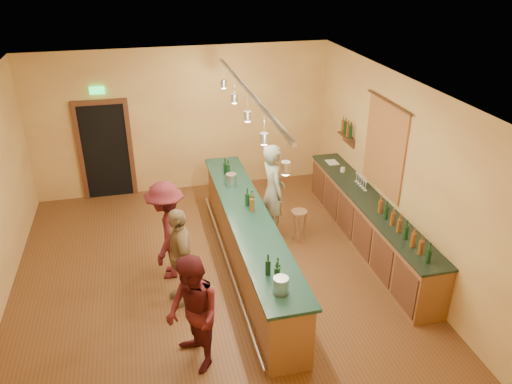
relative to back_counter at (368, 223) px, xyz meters
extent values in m
plane|color=brown|center=(-2.97, -0.18, -0.49)|extent=(7.00, 7.00, 0.00)
cube|color=silver|center=(-2.97, -0.18, 2.71)|extent=(6.50, 7.00, 0.02)
cube|color=#BE7B47|center=(-2.97, 3.32, 1.11)|extent=(6.50, 0.02, 3.20)
cube|color=#BE7B47|center=(-2.97, -3.68, 1.11)|extent=(6.50, 0.02, 3.20)
cube|color=#BE7B47|center=(0.28, -0.18, 1.11)|extent=(0.02, 7.00, 3.20)
cube|color=black|center=(-4.67, 3.30, 0.56)|extent=(0.95, 0.06, 2.10)
cube|color=#4E2817|center=(-5.19, 3.28, 0.56)|extent=(0.10, 0.08, 2.10)
cube|color=#4E2817|center=(-4.14, 3.28, 0.56)|extent=(0.10, 0.08, 2.10)
cube|color=#4E2817|center=(-4.67, 3.28, 1.66)|extent=(1.15, 0.08, 0.10)
cube|color=#19E54C|center=(-4.67, 3.27, 1.91)|extent=(0.30, 0.04, 0.15)
cube|color=maroon|center=(0.26, 0.22, 1.36)|extent=(0.03, 1.40, 1.60)
cube|color=#4E2817|center=(0.19, 1.72, 1.06)|extent=(0.16, 0.55, 0.03)
cube|color=#4E2817|center=(0.26, 1.72, 0.96)|extent=(0.03, 0.55, 0.18)
cube|color=brown|center=(0.00, 0.02, -0.04)|extent=(0.55, 4.50, 0.90)
cube|color=black|center=(0.00, 0.02, 0.43)|extent=(0.60, 4.55, 0.04)
cylinder|color=silver|center=(0.00, 1.32, 0.50)|extent=(0.09, 0.09, 0.09)
cube|color=silver|center=(-0.03, 1.82, 0.46)|extent=(0.22, 0.30, 0.01)
cube|color=brown|center=(-2.30, -0.18, 0.01)|extent=(0.60, 5.00, 1.00)
cube|color=#143228|center=(-2.30, -0.18, 0.54)|extent=(0.70, 5.10, 0.05)
cylinder|color=silver|center=(-2.66, -0.18, -0.34)|extent=(0.05, 5.00, 0.05)
cylinder|color=silver|center=(-2.35, -2.28, 0.67)|extent=(0.20, 0.20, 0.22)
cylinder|color=silver|center=(-2.35, 1.02, 0.67)|extent=(0.20, 0.20, 0.22)
cube|color=silver|center=(-2.30, -0.18, 2.65)|extent=(0.06, 4.60, 0.05)
cylinder|color=silver|center=(-2.30, -2.18, 2.46)|extent=(0.01, 0.01, 0.35)
cylinder|color=#A5A5AD|center=(-2.30, -2.18, 2.26)|extent=(0.11, 0.11, 0.14)
cylinder|color=#FFEABF|center=(-2.30, -2.18, 2.18)|extent=(0.08, 0.08, 0.02)
cylinder|color=silver|center=(-2.30, -1.18, 2.46)|extent=(0.01, 0.01, 0.35)
cylinder|color=#A5A5AD|center=(-2.30, -1.18, 2.26)|extent=(0.11, 0.11, 0.14)
cylinder|color=#FFEABF|center=(-2.30, -1.18, 2.18)|extent=(0.08, 0.08, 0.02)
cylinder|color=silver|center=(-2.30, -0.18, 2.46)|extent=(0.01, 0.01, 0.35)
cylinder|color=#A5A5AD|center=(-2.30, -0.18, 2.26)|extent=(0.11, 0.11, 0.14)
cylinder|color=#FFEABF|center=(-2.30, -0.18, 2.18)|extent=(0.08, 0.08, 0.02)
cylinder|color=silver|center=(-2.30, 0.82, 2.46)|extent=(0.01, 0.01, 0.35)
cylinder|color=#A5A5AD|center=(-2.30, 0.82, 2.26)|extent=(0.11, 0.11, 0.14)
cylinder|color=#FFEABF|center=(-2.30, 0.82, 2.18)|extent=(0.08, 0.08, 0.02)
cylinder|color=silver|center=(-2.30, 1.82, 2.46)|extent=(0.01, 0.01, 0.35)
cylinder|color=#A5A5AD|center=(-2.30, 1.82, 2.26)|extent=(0.11, 0.11, 0.14)
cylinder|color=#FFEABF|center=(-2.30, 1.82, 2.18)|extent=(0.08, 0.08, 0.02)
imported|color=gray|center=(-1.61, 0.76, 0.45)|extent=(0.50, 0.72, 1.88)
imported|color=#59191E|center=(-3.48, -2.18, 0.34)|extent=(0.85, 0.96, 1.66)
imported|color=#997A51|center=(-3.50, -0.78, 0.32)|extent=(0.52, 0.99, 1.62)
imported|color=#59191E|center=(-3.64, -0.04, 0.37)|extent=(0.88, 1.23, 1.71)
cylinder|color=olive|center=(-1.18, 0.49, 0.12)|extent=(0.30, 0.30, 0.04)
cylinder|color=olive|center=(-1.06, 0.49, -0.19)|extent=(0.04, 0.04, 0.59)
cylinder|color=olive|center=(-1.24, 0.59, -0.19)|extent=(0.04, 0.04, 0.59)
cylinder|color=olive|center=(-1.24, 0.39, -0.19)|extent=(0.04, 0.04, 0.59)
camera|label=1|loc=(-3.88, -7.23, 4.56)|focal=35.00mm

